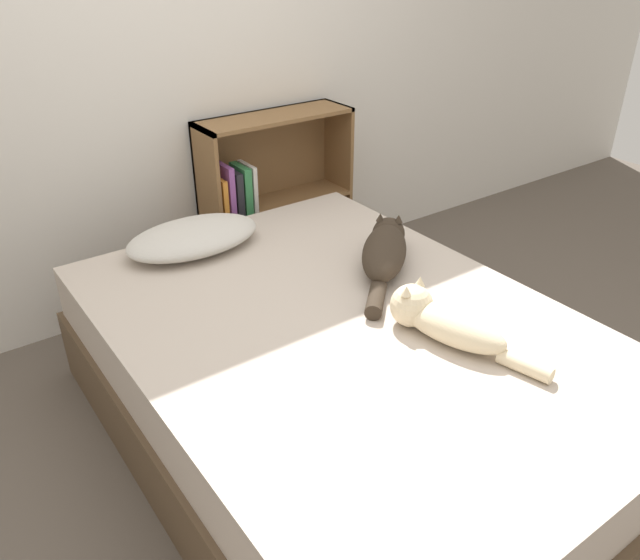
{
  "coord_description": "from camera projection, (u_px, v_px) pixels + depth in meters",
  "views": [
    {
      "loc": [
        -1.13,
        -1.42,
        1.73
      ],
      "look_at": [
        0.0,
        0.16,
        0.64
      ],
      "focal_mm": 35.0,
      "sensor_mm": 36.0,
      "label": 1
    }
  ],
  "objects": [
    {
      "name": "cat_dark",
      "position": [
        385.0,
        251.0,
        2.5
      ],
      "size": [
        0.52,
        0.51,
        0.16
      ],
      "rotation": [
        0.0,
        0.0,
        0.76
      ],
      "color": "#33281E",
      "rests_on": "bed"
    },
    {
      "name": "pillow",
      "position": [
        193.0,
        237.0,
        2.65
      ],
      "size": [
        0.58,
        0.35,
        0.11
      ],
      "color": "beige",
      "rests_on": "bed"
    },
    {
      "name": "wall_back",
      "position": [
        159.0,
        51.0,
        2.81
      ],
      "size": [
        8.0,
        0.06,
        2.5
      ],
      "color": "silver",
      "rests_on": "ground_plane"
    },
    {
      "name": "bed",
      "position": [
        345.0,
        384.0,
        2.3
      ],
      "size": [
        1.48,
        2.09,
        0.54
      ],
      "color": "brown",
      "rests_on": "ground_plane"
    },
    {
      "name": "bookshelf",
      "position": [
        268.0,
        197.0,
        3.33
      ],
      "size": [
        0.82,
        0.26,
        0.93
      ],
      "color": "brown",
      "rests_on": "ground_plane"
    },
    {
      "name": "cat_light",
      "position": [
        441.0,
        321.0,
        2.07
      ],
      "size": [
        0.23,
        0.57,
        0.17
      ],
      "rotation": [
        0.0,
        0.0,
        1.81
      ],
      "color": "beige",
      "rests_on": "bed"
    },
    {
      "name": "ground_plane",
      "position": [
        343.0,
        438.0,
        2.43
      ],
      "size": [
        8.0,
        8.0,
        0.0
      ],
      "primitive_type": "plane",
      "color": "brown"
    }
  ]
}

